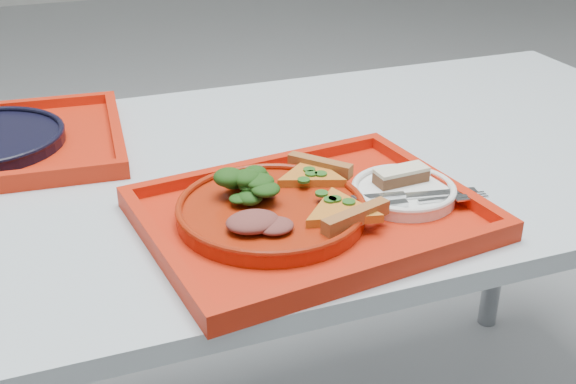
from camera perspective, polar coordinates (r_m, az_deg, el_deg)
The scene contains 11 objects.
table at distance 1.23m, azimuth -0.17°, elevation -0.62°, with size 1.60×0.80×0.75m.
tray_main at distance 1.01m, azimuth 1.81°, elevation -2.13°, with size 0.45×0.35×0.01m, color red.
dinner_plate at distance 0.99m, azimuth -1.34°, elevation -1.65°, with size 0.26×0.26×0.02m, color maroon.
side_plate at distance 1.06m, azimuth 9.10°, elevation -0.16°, with size 0.15×0.15×0.01m, color white.
pizza_slice_a at distance 0.97m, azimuth 4.17°, elevation -1.28°, with size 0.12×0.10×0.02m, color gold, non-canonical shape.
pizza_slice_b at distance 1.06m, azimuth 1.84°, elevation 1.54°, with size 0.12×0.10×0.02m, color gold, non-canonical shape.
salad_heap at distance 1.01m, azimuth -3.64°, elevation 0.99°, with size 0.10×0.09×0.05m, color black.
meat_portion at distance 0.93m, azimuth -2.81°, elevation -2.36°, with size 0.07×0.06×0.02m, color brown.
dessert_bar at distance 1.07m, azimuth 8.93°, elevation 1.32°, with size 0.08×0.04×0.02m.
knife at distance 1.04m, azimuth 9.98°, elevation -0.18°, with size 0.18×0.02×0.01m, color silver.
fork at distance 1.02m, azimuth 10.15°, elevation -0.74°, with size 0.18×0.02×0.01m, color silver.
Camera 1 is at (-0.38, -1.02, 1.25)m, focal length 45.00 mm.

